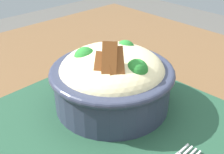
% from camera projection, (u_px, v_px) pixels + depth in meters
% --- Properties ---
extents(placemat, '(0.41, 0.35, 0.00)m').
position_uv_depth(placemat, '(121.00, 127.00, 0.41)').
color(placemat, '#1E422D').
rests_on(placemat, table).
extents(bowl, '(0.19, 0.19, 0.12)m').
position_uv_depth(bowl, '(112.00, 78.00, 0.44)').
color(bowl, '#2D3347').
rests_on(bowl, placemat).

